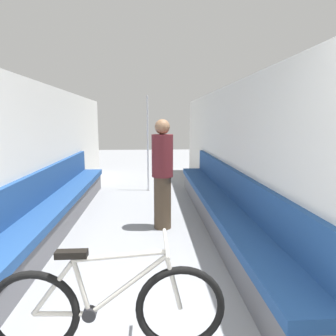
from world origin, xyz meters
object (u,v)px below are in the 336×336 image
Objects in this scene: bench_seat_row_left at (54,211)px; bicycle at (107,308)px; passenger_standing at (162,173)px; bench_seat_row_right at (221,208)px; grab_pole_near at (148,145)px.

bicycle is at bearing -65.28° from bench_seat_row_left.
bench_seat_row_left is 3.42× the size of passenger_standing.
passenger_standing is at bearing 87.39° from bicycle.
bench_seat_row_left is 1.00× the size of bench_seat_row_right.
passenger_standing is (-0.84, 0.02, 0.51)m from bench_seat_row_right.
grab_pole_near is (1.31, 2.38, 0.72)m from bench_seat_row_left.
bench_seat_row_right is 2.70m from grab_pole_near.
grab_pole_near is (0.24, 4.69, 0.68)m from bicycle.
bench_seat_row_left reaches higher than bicycle.
bench_seat_row_left is at bearing 123.26° from bicycle.
grab_pole_near is at bearing 61.27° from bench_seat_row_left.
bench_seat_row_left is 2.37m from bench_seat_row_right.
bench_seat_row_left is 2.81m from grab_pole_near.
grab_pole_near is at bearing 95.61° from bicycle.
bench_seat_row_right is at bearing -96.67° from passenger_standing.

